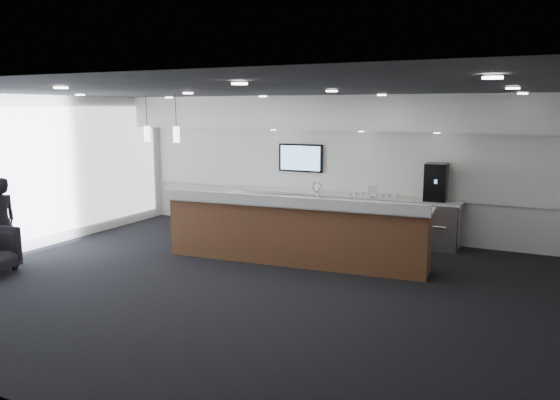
% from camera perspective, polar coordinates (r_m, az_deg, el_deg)
% --- Properties ---
extents(ground, '(10.00, 10.00, 0.00)m').
position_cam_1_polar(ground, '(8.62, -2.46, -8.96)').
color(ground, black).
rests_on(ground, ground).
extents(ceiling, '(10.00, 8.00, 0.02)m').
position_cam_1_polar(ceiling, '(8.18, -2.61, 11.40)').
color(ceiling, black).
rests_on(ceiling, back_wall).
extents(back_wall, '(10.00, 0.02, 3.00)m').
position_cam_1_polar(back_wall, '(11.90, 6.77, 3.51)').
color(back_wall, white).
rests_on(back_wall, ground).
extents(left_wall, '(0.02, 8.00, 3.00)m').
position_cam_1_polar(left_wall, '(11.52, -24.93, 2.49)').
color(left_wall, white).
rests_on(left_wall, ground).
extents(soffit_bulkhead, '(10.00, 0.90, 0.70)m').
position_cam_1_polar(soffit_bulkhead, '(11.42, 6.12, 9.06)').
color(soffit_bulkhead, white).
rests_on(soffit_bulkhead, back_wall).
extents(alcove_panel, '(9.80, 0.06, 1.40)m').
position_cam_1_polar(alcove_panel, '(11.86, 6.73, 3.98)').
color(alcove_panel, white).
rests_on(alcove_panel, back_wall).
extents(window_blinds_wall, '(0.04, 7.36, 2.55)m').
position_cam_1_polar(window_blinds_wall, '(11.49, -24.81, 2.49)').
color(window_blinds_wall, '#D1E2FA').
rests_on(window_blinds_wall, left_wall).
extents(back_credenza, '(5.06, 0.66, 0.95)m').
position_cam_1_polar(back_credenza, '(11.72, 6.09, -1.63)').
color(back_credenza, gray).
rests_on(back_credenza, ground).
extents(wall_tv, '(1.05, 0.08, 0.62)m').
position_cam_1_polar(wall_tv, '(12.17, 2.18, 4.41)').
color(wall_tv, black).
rests_on(wall_tv, back_wall).
extents(pendant_left, '(0.12, 0.12, 0.30)m').
position_cam_1_polar(pendant_left, '(10.19, -12.35, 6.59)').
color(pendant_left, '#FFEDC6').
rests_on(pendant_left, ceiling).
extents(pendant_right, '(0.12, 0.12, 0.30)m').
position_cam_1_polar(pendant_right, '(10.64, -15.33, 6.59)').
color(pendant_right, '#FFEDC6').
rests_on(pendant_right, ceiling).
extents(ceiling_can_lights, '(7.00, 5.00, 0.02)m').
position_cam_1_polar(ceiling_can_lights, '(8.18, -2.61, 11.19)').
color(ceiling_can_lights, white).
rests_on(ceiling_can_lights, ceiling).
extents(service_counter, '(4.84, 1.20, 1.49)m').
position_cam_1_polar(service_counter, '(9.73, 1.45, -3.27)').
color(service_counter, brown).
rests_on(service_counter, ground).
extents(coffee_machine, '(0.45, 0.57, 0.73)m').
position_cam_1_polar(coffee_machine, '(11.09, 15.98, 1.81)').
color(coffee_machine, black).
rests_on(coffee_machine, back_credenza).
extents(info_sign_left, '(0.15, 0.07, 0.21)m').
position_cam_1_polar(info_sign_left, '(11.71, 4.05, 1.27)').
color(info_sign_left, white).
rests_on(info_sign_left, back_credenza).
extents(info_sign_right, '(0.18, 0.06, 0.24)m').
position_cam_1_polar(info_sign_right, '(11.28, 9.66, 0.92)').
color(info_sign_right, white).
rests_on(info_sign_right, back_credenza).
extents(lounge_guest, '(0.39, 0.58, 1.55)m').
position_cam_1_polar(lounge_guest, '(10.76, -27.10, -2.01)').
color(lounge_guest, black).
rests_on(lounge_guest, ground).
extents(cup_0, '(0.10, 0.10, 0.09)m').
position_cam_1_polar(cup_0, '(11.17, 12.01, 0.36)').
color(cup_0, white).
rests_on(cup_0, back_credenza).
extents(cup_1, '(0.13, 0.13, 0.09)m').
position_cam_1_polar(cup_1, '(11.20, 11.31, 0.41)').
color(cup_1, white).
rests_on(cup_1, back_credenza).
extents(cup_2, '(0.12, 0.12, 0.09)m').
position_cam_1_polar(cup_2, '(11.24, 10.62, 0.46)').
color(cup_2, white).
rests_on(cup_2, back_credenza).
extents(cup_3, '(0.12, 0.12, 0.09)m').
position_cam_1_polar(cup_3, '(11.28, 9.94, 0.52)').
color(cup_3, white).
rests_on(cup_3, back_credenza).
extents(cup_4, '(0.13, 0.13, 0.09)m').
position_cam_1_polar(cup_4, '(11.32, 9.26, 0.57)').
color(cup_4, white).
rests_on(cup_4, back_credenza).
extents(cup_5, '(0.10, 0.10, 0.09)m').
position_cam_1_polar(cup_5, '(11.36, 8.59, 0.61)').
color(cup_5, white).
rests_on(cup_5, back_credenza).
extents(cup_6, '(0.13, 0.13, 0.09)m').
position_cam_1_polar(cup_6, '(11.40, 7.92, 0.66)').
color(cup_6, white).
rests_on(cup_6, back_credenza).
extents(cup_7, '(0.11, 0.11, 0.09)m').
position_cam_1_polar(cup_7, '(11.44, 7.25, 0.71)').
color(cup_7, white).
rests_on(cup_7, back_credenza).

